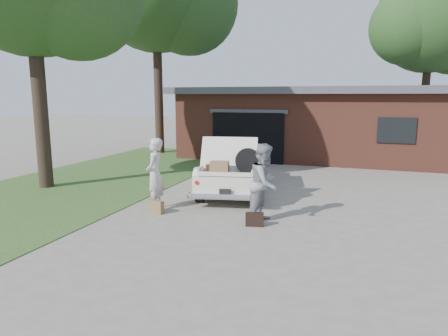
% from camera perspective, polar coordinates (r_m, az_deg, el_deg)
% --- Properties ---
extents(ground, '(90.00, 90.00, 0.00)m').
position_cam_1_polar(ground, '(9.89, -1.16, -6.87)').
color(ground, gray).
rests_on(ground, ground).
extents(grass_strip, '(6.00, 16.00, 0.02)m').
position_cam_1_polar(grass_strip, '(15.06, -16.95, -1.31)').
color(grass_strip, '#2D4C1E').
rests_on(grass_strip, ground).
extents(house, '(12.80, 7.80, 3.30)m').
position_cam_1_polar(house, '(20.49, 12.89, 6.52)').
color(house, brown).
rests_on(house, ground).
extents(tree_right, '(6.79, 5.90, 10.07)m').
position_cam_1_polar(tree_right, '(25.89, 27.68, 17.79)').
color(tree_right, '#38281E').
rests_on(tree_right, ground).
extents(sedan, '(2.74, 4.95, 1.80)m').
position_cam_1_polar(sedan, '(12.38, 1.49, -0.10)').
color(sedan, beige).
rests_on(sedan, ground).
extents(woman_left, '(0.59, 0.76, 1.86)m').
position_cam_1_polar(woman_left, '(10.42, -9.86, -0.87)').
color(woman_left, beige).
rests_on(woman_left, ground).
extents(woman_right, '(0.83, 1.00, 1.84)m').
position_cam_1_polar(woman_right, '(9.30, 5.83, -2.15)').
color(woman_right, gray).
rests_on(woman_right, ground).
extents(suitcase_left, '(0.44, 0.24, 0.33)m').
position_cam_1_polar(suitcase_left, '(10.23, -9.67, -5.48)').
color(suitcase_left, olive).
rests_on(suitcase_left, ground).
extents(suitcase_right, '(0.43, 0.21, 0.32)m').
position_cam_1_polar(suitcase_right, '(9.13, 4.39, -7.34)').
color(suitcase_right, black).
rests_on(suitcase_right, ground).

